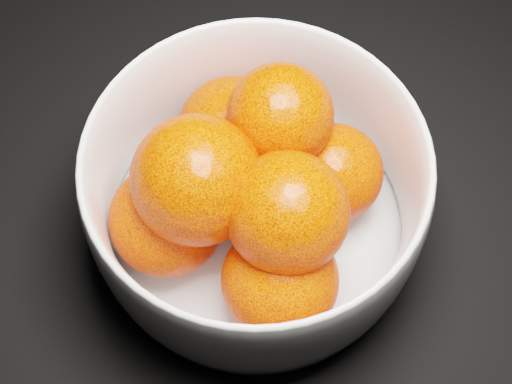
% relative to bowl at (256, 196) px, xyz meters
% --- Properties ---
extents(bowl, '(0.25, 0.25, 0.12)m').
position_rel_bowl_xyz_m(bowl, '(0.00, 0.00, 0.00)').
color(bowl, silver).
rests_on(bowl, ground).
extents(orange_pile, '(0.18, 0.18, 0.14)m').
position_rel_bowl_xyz_m(orange_pile, '(-0.01, -0.00, 0.01)').
color(orange_pile, '#F93505').
rests_on(orange_pile, bowl).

